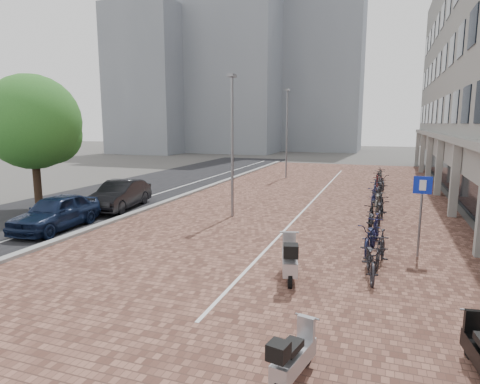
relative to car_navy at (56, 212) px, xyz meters
name	(u,v)px	position (x,y,z in m)	size (l,w,h in m)	color
ground	(173,266)	(6.50, -2.29, -0.70)	(140.00, 140.00, 0.00)	#474442
plaza_brick	(310,200)	(8.50, 9.71, -0.69)	(14.50, 42.00, 0.04)	brown
street_asphalt	(139,190)	(-2.50, 9.71, -0.70)	(8.00, 50.00, 0.03)	black
curb	(194,192)	(1.40, 9.71, -0.63)	(0.35, 42.00, 0.14)	gray
lane_line	(167,191)	(-0.50, 9.71, -0.68)	(0.12, 44.00, 0.00)	white
parking_line	(314,200)	(8.70, 9.71, -0.67)	(0.10, 30.00, 0.00)	white
bg_towers	(245,56)	(-7.84, 46.64, 13.26)	(33.00, 23.00, 32.00)	gray
car_navy	(56,212)	(0.00, 0.00, 0.00)	(1.66, 4.14, 1.41)	black
car_dark	(120,195)	(0.00, 4.24, 0.00)	(1.49, 4.28, 1.41)	black
scooter_front	(290,258)	(10.00, -2.16, -0.10)	(0.55, 1.76, 1.21)	silver
scooter_back	(294,355)	(11.06, -6.55, -0.22)	(0.44, 1.41, 0.97)	#A2A2A7
parking_sign	(421,203)	(13.44, 1.03, 1.06)	(0.54, 0.09, 2.60)	slate
lamp_near	(232,148)	(5.88, 4.42, 2.42)	(0.12, 0.12, 6.24)	gray
lamp_far	(287,135)	(5.13, 18.29, 2.64)	(0.12, 0.12, 6.68)	slate
street_tree	(36,125)	(-3.45, 2.74, 3.43)	(4.47, 4.47, 6.51)	#382619
bike_row	(378,199)	(12.07, 8.36, -0.18)	(1.19, 21.47, 1.05)	black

